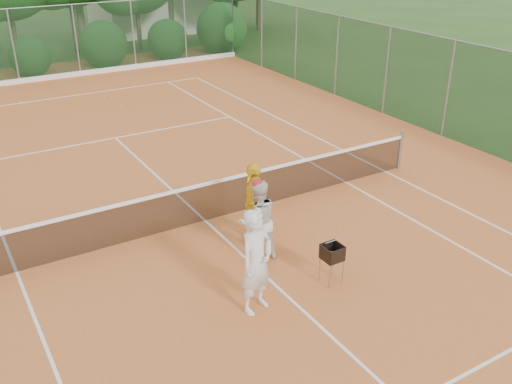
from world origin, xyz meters
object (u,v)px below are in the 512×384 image
Objects in this scene: player_yellow at (254,202)px; player_white at (256,262)px; player_center_grp at (257,221)px; ball_hopper at (332,253)px.

player_white is at bearing -3.49° from player_yellow.
player_center_grp is 0.98× the size of player_yellow.
player_yellow is (1.19, 2.09, -0.07)m from player_white.
player_yellow is (0.33, 0.69, 0.03)m from player_center_grp.
player_center_grp is at bearing 127.99° from ball_hopper.
ball_hopper is at bearing -61.37° from player_center_grp.
player_yellow is 2.26× the size of ball_hopper.
player_white reaches higher than ball_hopper.
player_white is 1.67m from ball_hopper.
ball_hopper is at bearing 38.20° from player_yellow.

